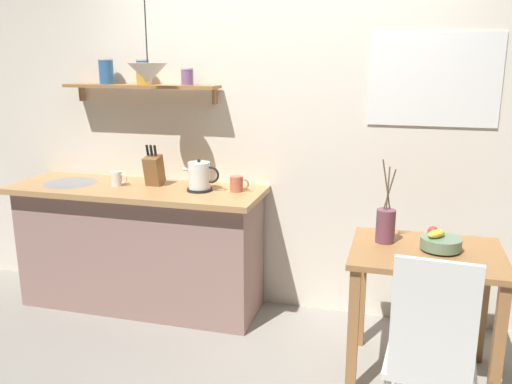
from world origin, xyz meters
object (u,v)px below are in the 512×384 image
(dining_chair_near, at_px, (431,352))
(coffee_mug_by_sink, at_px, (117,179))
(fruit_bowl, at_px, (440,242))
(twig_vase, at_px, (386,225))
(knife_block, at_px, (154,169))
(coffee_mug_spare, at_px, (237,184))
(electric_kettle, at_px, (200,177))
(dining_table, at_px, (425,277))
(pendant_lamp, at_px, (148,73))

(dining_chair_near, height_order, coffee_mug_by_sink, coffee_mug_by_sink)
(fruit_bowl, bearing_deg, coffee_mug_by_sink, 170.11)
(twig_vase, relative_size, coffee_mug_by_sink, 3.98)
(knife_block, relative_size, coffee_mug_by_sink, 2.45)
(knife_block, relative_size, coffee_mug_spare, 2.22)
(electric_kettle, xyz_separation_m, coffee_mug_by_sink, (-0.62, -0.02, -0.05))
(dining_table, relative_size, pendant_lamp, 1.44)
(coffee_mug_by_sink, bearing_deg, pendant_lamp, -14.91)
(pendant_lamp, bearing_deg, coffee_mug_spare, 15.68)
(electric_kettle, height_order, coffee_mug_spare, electric_kettle)
(dining_table, xyz_separation_m, coffee_mug_spare, (-1.24, 0.47, 0.35))
(fruit_bowl, bearing_deg, knife_block, 166.48)
(twig_vase, distance_m, coffee_mug_spare, 1.08)
(dining_chair_near, distance_m, coffee_mug_by_sink, 2.41)
(electric_kettle, bearing_deg, fruit_bowl, -14.36)
(fruit_bowl, xyz_separation_m, electric_kettle, (-1.55, 0.40, 0.19))
(twig_vase, bearing_deg, electric_kettle, 164.96)
(coffee_mug_by_sink, bearing_deg, knife_block, 18.66)
(dining_chair_near, height_order, knife_block, knife_block)
(dining_table, bearing_deg, coffee_mug_spare, 159.19)
(twig_vase, bearing_deg, coffee_mug_by_sink, 170.35)
(knife_block, bearing_deg, fruit_bowl, -13.52)
(twig_vase, bearing_deg, coffee_mug_spare, 158.94)
(twig_vase, bearing_deg, fruit_bowl, -11.40)
(fruit_bowl, xyz_separation_m, knife_block, (-1.93, 0.46, 0.21))
(dining_table, height_order, coffee_mug_spare, coffee_mug_spare)
(fruit_bowl, distance_m, coffee_mug_spare, 1.38)
(coffee_mug_spare, bearing_deg, twig_vase, -21.06)
(pendant_lamp, bearing_deg, coffee_mug_by_sink, 165.09)
(dining_chair_near, bearing_deg, twig_vase, 107.81)
(knife_block, bearing_deg, electric_kettle, -9.94)
(twig_vase, xyz_separation_m, knife_block, (-1.63, 0.40, 0.15))
(pendant_lamp, bearing_deg, knife_block, 113.78)
(twig_vase, distance_m, electric_kettle, 1.31)
(dining_table, xyz_separation_m, knife_block, (-1.86, 0.49, 0.41))
(fruit_bowl, distance_m, pendant_lamp, 2.07)
(dining_table, bearing_deg, electric_kettle, 164.22)
(electric_kettle, xyz_separation_m, knife_block, (-0.37, 0.07, 0.02))
(dining_table, height_order, twig_vase, twig_vase)
(electric_kettle, bearing_deg, coffee_mug_spare, 11.15)
(coffee_mug_by_sink, distance_m, coffee_mug_spare, 0.88)
(coffee_mug_by_sink, height_order, pendant_lamp, pendant_lamp)
(dining_table, xyz_separation_m, twig_vase, (-0.23, 0.08, 0.25))
(coffee_mug_spare, bearing_deg, fruit_bowl, -18.96)
(dining_chair_near, relative_size, knife_block, 3.41)
(coffee_mug_by_sink, bearing_deg, fruit_bowl, -9.89)
(electric_kettle, distance_m, coffee_mug_by_sink, 0.62)
(electric_kettle, distance_m, knife_block, 0.38)
(dining_chair_near, relative_size, pendant_lamp, 1.78)
(dining_chair_near, bearing_deg, dining_table, 90.94)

